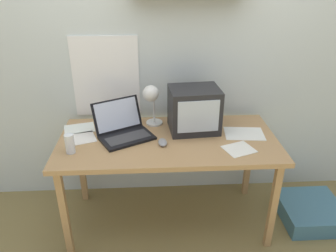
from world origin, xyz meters
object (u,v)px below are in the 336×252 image
Objects in this scene: open_notebook at (79,128)px; floor_cushion at (311,211)px; corner_desk at (168,146)px; computer_mouse at (163,142)px; printed_handout at (82,138)px; laptop at (123,128)px; loose_paper_near_monitor at (239,149)px; crt_monitor at (194,110)px; juice_glass at (70,145)px; loose_paper_near_laptop at (244,134)px; desk_lamp at (151,98)px.

floor_cushion is (1.81, -0.24, -0.68)m from open_notebook.
corner_desk is 14.31× the size of computer_mouse.
laptop is at bearing 7.10° from printed_handout.
laptop is at bearing 162.37° from loose_paper_near_monitor.
printed_handout reaches higher than corner_desk.
crt_monitor is (0.20, 0.13, 0.23)m from corner_desk.
corner_desk is 0.50m from loose_paper_near_monitor.
laptop is at bearing 34.85° from juice_glass.
crt_monitor is 1.59× the size of loose_paper_near_monitor.
corner_desk is 0.12m from computer_mouse.
printed_handout is at bearing 177.17° from floor_cushion.
crt_monitor is 1.26× the size of loose_paper_near_laptop.
laptop reaches higher than printed_handout.
juice_glass is at bearing 178.81° from loose_paper_near_monitor.
corner_desk is at bearing 177.49° from floor_cushion.
desk_lamp is at bearing 2.27° from laptop.
loose_paper_near_monitor is (0.79, -0.25, -0.06)m from laptop.
printed_handout is at bearing 176.57° from corner_desk.
open_notebook is 1.18m from loose_paper_near_monitor.
floor_cushion is at bearing -8.90° from loose_paper_near_laptop.
laptop is 3.52× the size of juice_glass.
floor_cushion is at bearing 1.44° from computer_mouse.
loose_paper_near_monitor is at bearing -20.88° from corner_desk.
crt_monitor reaches higher than loose_paper_near_laptop.
desk_lamp reaches higher than floor_cushion.
laptop is (-0.52, -0.06, -0.10)m from crt_monitor.
laptop is 2.01× the size of printed_handout.
desk_lamp is 1.45× the size of printed_handout.
corner_desk is 5.16× the size of loose_paper_near_laptop.
crt_monitor is 0.90m from juice_glass.
loose_paper_near_monitor is (0.51, -0.10, -0.01)m from computer_mouse.
corner_desk is 3.33× the size of laptop.
desk_lamp is (-0.11, 0.19, 0.30)m from corner_desk.
corner_desk is 4.63× the size of desk_lamp.
laptop reaches higher than open_notebook.
computer_mouse is at bearing -11.61° from printed_handout.
loose_paper_near_laptop is (0.60, 0.12, -0.01)m from computer_mouse.
crt_monitor is at bearing 6.77° from printed_handout.
printed_handout is (-1.08, 0.21, 0.00)m from loose_paper_near_monitor.
crt_monitor reaches higher than laptop.
computer_mouse is 0.52m from loose_paper_near_monitor.
loose_paper_near_laptop is 1.17m from printed_handout.
desk_lamp is 0.71× the size of floor_cushion.
juice_glass is at bearing -172.83° from laptop.
desk_lamp is at bearing 104.14° from computer_mouse.
printed_handout is at bearing 168.74° from loose_paper_near_monitor.
loose_paper_near_laptop is (1.22, -0.15, 0.00)m from open_notebook.
laptop is 1.96× the size of loose_paper_near_monitor.
desk_lamp reaches higher than laptop.
floor_cushion is at bearing 10.55° from loose_paper_near_monitor.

